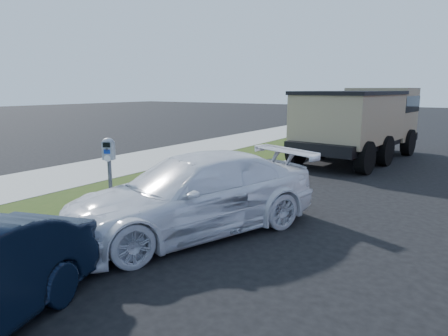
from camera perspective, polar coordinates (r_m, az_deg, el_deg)
The scene contains 5 objects.
ground at distance 7.12m, azimuth 5.06°, elevation -10.46°, with size 120.00×120.00×0.00m, color black.
streetside at distance 11.98m, azimuth -14.15°, elevation -1.47°, with size 6.12×50.00×0.15m.
parking_meter at distance 7.82m, azimuth -16.10°, elevation 0.97°, with size 0.26×0.22×1.58m.
white_wagon at distance 7.46m, azimuth -3.84°, elevation -3.64°, with size 2.01×4.94×1.43m, color white.
dump_truck at distance 16.06m, azimuth 19.09°, elevation 6.60°, with size 3.34×7.06×2.67m.
Camera 1 is at (3.11, -5.84, 2.62)m, focal length 32.00 mm.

